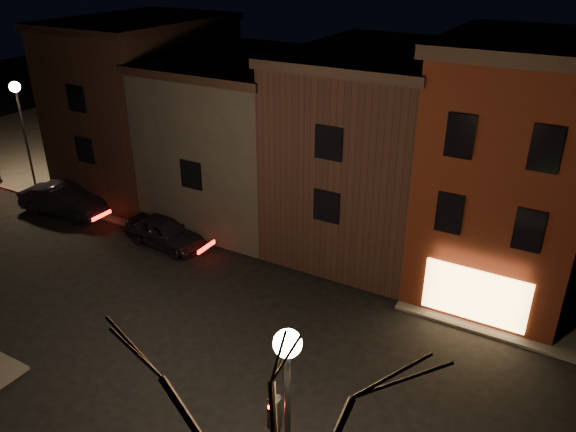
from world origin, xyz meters
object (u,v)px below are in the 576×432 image
object	(u,v)px
street_lamp_near	(288,385)
parked_car_b	(63,200)
street_lamp_far	(19,106)
parked_car_a	(164,232)

from	to	relation	value
street_lamp_near	parked_car_b	size ratio (longest dim) A/B	1.28
street_lamp_near	street_lamp_far	world-z (taller)	same
street_lamp_near	parked_car_b	world-z (taller)	street_lamp_near
street_lamp_near	parked_car_a	bearing A→B (deg)	141.41
street_lamp_near	parked_car_a	world-z (taller)	street_lamp_near
street_lamp_near	parked_car_b	bearing A→B (deg)	152.87
street_lamp_far	parked_car_a	bearing A→B (deg)	-8.03
street_lamp_near	street_lamp_far	distance (m)	28.00
street_lamp_far	parked_car_b	distance (m)	6.63
parked_car_a	parked_car_b	size ratio (longest dim) A/B	0.86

